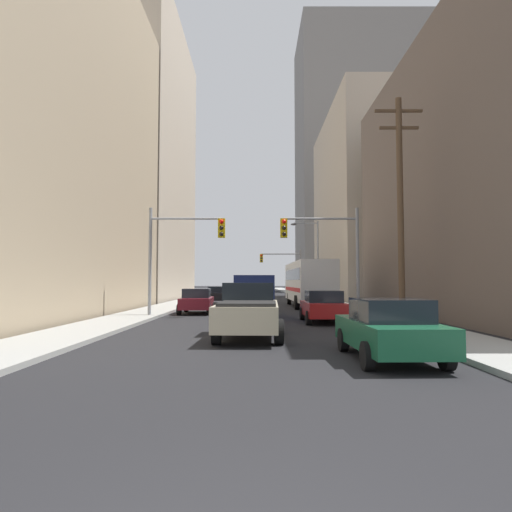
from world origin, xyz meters
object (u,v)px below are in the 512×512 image
(sedan_maroon, at_px, (199,301))
(traffic_signal_near_right, at_px, (325,243))
(sedan_black, at_px, (219,295))
(city_bus, at_px, (310,282))
(sedan_green, at_px, (390,329))
(sedan_red, at_px, (325,306))
(traffic_signal_far_right, at_px, (284,264))
(pickup_truck_beige, at_px, (250,310))
(cargo_van_navy, at_px, (254,294))
(traffic_signal_near_left, at_px, (185,243))

(sedan_maroon, bearing_deg, traffic_signal_near_right, -21.91)
(sedan_black, bearing_deg, traffic_signal_near_right, -65.14)
(sedan_black, bearing_deg, city_bus, -36.15)
(sedan_green, bearing_deg, sedan_maroon, 113.16)
(traffic_signal_near_right, bearing_deg, sedan_red, -99.55)
(traffic_signal_near_right, relative_size, traffic_signal_far_right, 1.00)
(pickup_truck_beige, relative_size, traffic_signal_far_right, 0.91)
(pickup_truck_beige, bearing_deg, sedan_red, 58.54)
(pickup_truck_beige, bearing_deg, traffic_signal_near_right, 65.33)
(pickup_truck_beige, bearing_deg, city_bus, 77.09)
(cargo_van_navy, bearing_deg, sedan_black, 101.84)
(pickup_truck_beige, relative_size, sedan_red, 1.30)
(pickup_truck_beige, height_order, sedan_red, pickup_truck_beige)
(city_bus, height_order, sedan_green, city_bus)
(cargo_van_navy, xyz_separation_m, sedan_maroon, (-3.41, 2.96, -0.52))
(sedan_green, xyz_separation_m, traffic_signal_near_left, (-7.30, 13.17, 3.29))
(sedan_green, relative_size, sedan_red, 1.01)
(city_bus, height_order, traffic_signal_near_right, traffic_signal_near_right)
(city_bus, distance_m, sedan_red, 13.00)
(sedan_red, xyz_separation_m, traffic_signal_far_right, (0.10, 34.34, 3.33))
(city_bus, relative_size, traffic_signal_far_right, 1.92)
(sedan_black, bearing_deg, cargo_van_navy, -78.16)
(cargo_van_navy, height_order, sedan_black, cargo_van_navy)
(cargo_van_navy, bearing_deg, sedan_green, -75.16)
(traffic_signal_near_right, distance_m, traffic_signal_far_right, 31.38)
(traffic_signal_near_right, bearing_deg, sedan_green, -91.80)
(sedan_green, distance_m, sedan_red, 10.21)
(traffic_signal_near_right, bearing_deg, city_bus, 88.28)
(traffic_signal_near_left, xyz_separation_m, traffic_signal_far_right, (7.31, 31.38, 0.04))
(sedan_green, distance_m, traffic_signal_near_left, 15.42)
(pickup_truck_beige, relative_size, sedan_maroon, 1.28)
(cargo_van_navy, relative_size, sedan_maroon, 1.24)
(cargo_van_navy, distance_m, sedan_green, 13.61)
(cargo_van_navy, xyz_separation_m, traffic_signal_far_right, (3.50, 31.40, 2.82))
(sedan_red, bearing_deg, cargo_van_navy, 139.16)
(sedan_maroon, bearing_deg, sedan_green, -66.84)
(sedan_maroon, relative_size, traffic_signal_far_right, 0.71)
(traffic_signal_near_left, bearing_deg, traffic_signal_near_right, 0.00)
(sedan_green, bearing_deg, sedan_red, 90.48)
(sedan_green, distance_m, traffic_signal_near_right, 13.59)
(cargo_van_navy, distance_m, sedan_red, 4.52)
(pickup_truck_beige, xyz_separation_m, sedan_red, (3.46, 5.66, -0.16))
(city_bus, relative_size, sedan_green, 2.72)
(pickup_truck_beige, xyz_separation_m, sedan_black, (-3.17, 24.02, -0.16))
(city_bus, relative_size, sedan_maroon, 2.71)
(city_bus, distance_m, sedan_black, 9.28)
(pickup_truck_beige, height_order, sedan_maroon, pickup_truck_beige)
(sedan_maroon, height_order, sedan_black, same)
(pickup_truck_beige, xyz_separation_m, traffic_signal_near_left, (-3.75, 8.63, 3.13))
(cargo_van_navy, xyz_separation_m, traffic_signal_near_left, (-3.81, 0.02, 2.77))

